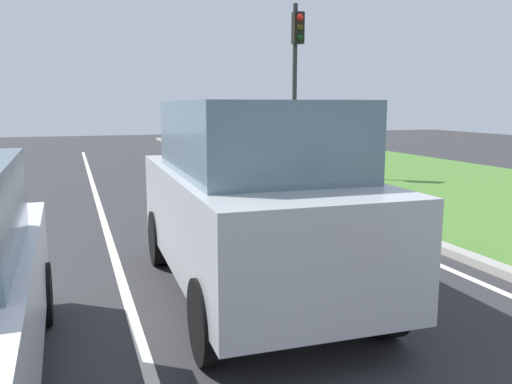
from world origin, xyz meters
The scene contains 7 objects.
ground_plane centered at (0.00, 14.00, 0.00)m, with size 60.00×60.00×0.00m, color #2D2D30.
lane_line_center centered at (-0.70, 14.00, 0.00)m, with size 0.12×32.00×0.01m, color silver.
lane_line_right_edge centered at (3.60, 14.00, 0.00)m, with size 0.12×32.00×0.01m, color silver.
grass_verge_right centered at (8.50, 14.00, 0.03)m, with size 9.00×48.00×0.06m, color #47752D.
curb_right centered at (4.10, 14.00, 0.06)m, with size 0.24×48.00×0.12m, color #9E9B93.
car_suv_ahead centered at (0.72, 9.28, 1.17)m, with size 2.05×4.54×2.28m.
traffic_light_near_right centered at (5.22, 18.35, 3.48)m, with size 0.32×0.50×5.17m.
Camera 1 is at (-1.22, 3.56, 2.24)m, focal length 37.13 mm.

